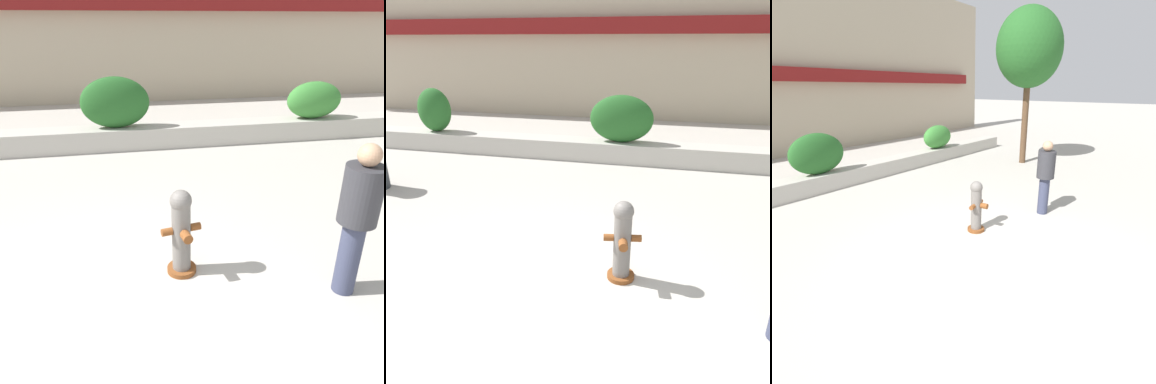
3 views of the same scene
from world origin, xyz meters
TOP-DOWN VIEW (x-y plane):
  - ground_plane at (0.00, 0.00)m, footprint 120.00×120.00m
  - planter_wall_low at (0.00, 6.00)m, footprint 18.00×0.70m
  - hedge_bush_1 at (0.11, 6.00)m, footprint 1.57×0.59m
  - hedge_bush_2 at (5.04, 6.00)m, footprint 1.43×0.66m
  - fire_hydrant at (0.78, 0.93)m, footprint 0.48×0.46m
  - pedestrian at (2.52, 0.24)m, footprint 0.56×0.56m

SIDE VIEW (x-z plane):
  - ground_plane at x=0.00m, z-range 0.00..0.00m
  - planter_wall_low at x=0.00m, z-range 0.00..0.50m
  - fire_hydrant at x=0.78m, z-range 0.01..1.09m
  - hedge_bush_2 at x=5.04m, z-range 0.50..1.41m
  - pedestrian at x=2.52m, z-range 0.12..1.85m
  - hedge_bush_1 at x=0.11m, z-range 0.50..1.66m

